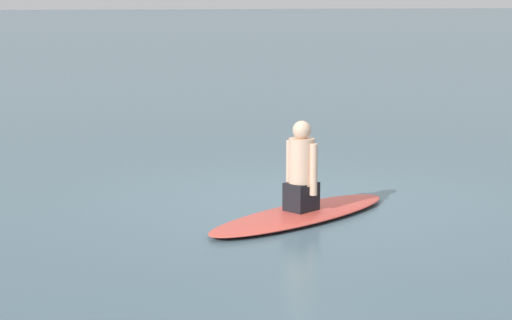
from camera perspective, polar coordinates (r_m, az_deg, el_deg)
ground_plane at (r=10.31m, az=2.49°, el=-2.96°), size 400.00×400.00×0.00m
surfboard at (r=9.74m, az=2.89°, el=-3.46°), size 1.95×2.70×0.09m
person_paddler at (r=9.64m, az=2.92°, el=-0.64°), size 0.41×0.41×0.98m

